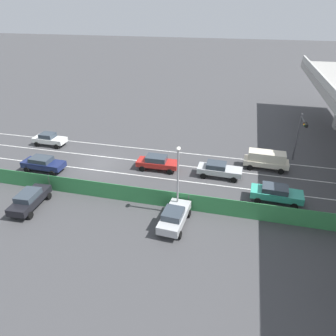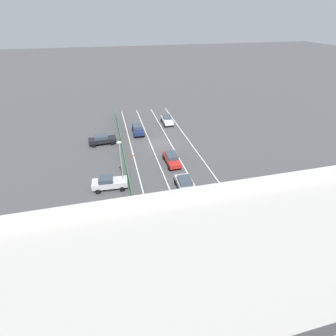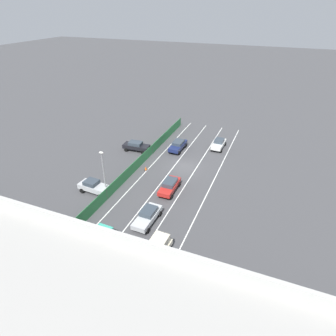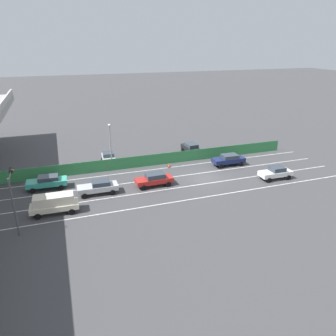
# 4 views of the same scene
# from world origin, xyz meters

# --- Properties ---
(ground_plane) EXTENTS (300.00, 300.00, 0.00)m
(ground_plane) POSITION_xyz_m (0.00, 0.00, 0.00)
(ground_plane) COLOR #424244
(lane_line_left_edge) EXTENTS (0.14, 45.57, 0.01)m
(lane_line_left_edge) POSITION_xyz_m (-5.05, 4.79, 0.00)
(lane_line_left_edge) COLOR silver
(lane_line_left_edge) RESTS_ON ground
(lane_line_mid_left) EXTENTS (0.14, 45.57, 0.01)m
(lane_line_mid_left) POSITION_xyz_m (-1.68, 4.79, 0.00)
(lane_line_mid_left) COLOR silver
(lane_line_mid_left) RESTS_ON ground
(lane_line_mid_right) EXTENTS (0.14, 45.57, 0.01)m
(lane_line_mid_right) POSITION_xyz_m (1.68, 4.79, 0.00)
(lane_line_mid_right) COLOR silver
(lane_line_mid_right) RESTS_ON ground
(lane_line_right_edge) EXTENTS (0.14, 45.57, 0.01)m
(lane_line_right_edge) POSITION_xyz_m (5.05, 4.79, 0.00)
(lane_line_right_edge) COLOR silver
(lane_line_right_edge) RESTS_ON ground
(elevated_overpass) EXTENTS (59.27, 10.73, 8.69)m
(elevated_overpass) POSITION_xyz_m (0.00, 29.57, 7.12)
(elevated_overpass) COLOR #A09E99
(elevated_overpass) RESTS_ON ground
(green_fence) EXTENTS (0.10, 41.67, 1.68)m
(green_fence) POSITION_xyz_m (6.59, 4.79, 0.84)
(green_fence) COLOR #338447
(green_fence) RESTS_ON ground
(car_sedan_red) EXTENTS (2.00, 4.60, 1.61)m
(car_sedan_red) POSITION_xyz_m (-0.17, 6.93, 0.90)
(car_sedan_red) COLOR red
(car_sedan_red) RESTS_ON ground
(car_sedan_silver) EXTENTS (2.06, 4.67, 1.59)m
(car_sedan_silver) POSITION_xyz_m (-0.15, 13.70, 0.88)
(car_sedan_silver) COLOR #B7BABC
(car_sedan_silver) RESTS_ON ground
(car_sedan_navy) EXTENTS (2.09, 4.67, 1.59)m
(car_sedan_navy) POSITION_xyz_m (3.14, -5.16, 0.90)
(car_sedan_navy) COLOR navy
(car_sedan_navy) RESTS_ON ground
(car_sedan_white) EXTENTS (2.00, 4.27, 1.63)m
(car_sedan_white) POSITION_xyz_m (-3.19, -8.45, 0.88)
(car_sedan_white) COLOR white
(car_sedan_white) RESTS_ON ground
(car_van_cream) EXTENTS (2.14, 4.87, 2.02)m
(car_van_cream) POSITION_xyz_m (-3.29, 18.60, 1.16)
(car_van_cream) COLOR beige
(car_van_cream) RESTS_ON ground
(car_taxi_teal) EXTENTS (2.16, 4.73, 1.61)m
(car_taxi_teal) POSITION_xyz_m (3.27, 19.30, 0.91)
(car_taxi_teal) COLOR teal
(car_taxi_teal) RESTS_ON ground
(parked_sedan_dark) EXTENTS (4.62, 2.15, 1.63)m
(parked_sedan_dark) POSITION_xyz_m (9.64, -2.17, 0.91)
(parked_sedan_dark) COLOR black
(parked_sedan_dark) RESTS_ON ground
(parked_wagon_silver) EXTENTS (4.46, 2.20, 1.71)m
(parked_wagon_silver) POSITION_xyz_m (9.04, 10.98, 0.93)
(parked_wagon_silver) COLOR #B2B5B7
(parked_wagon_silver) RESTS_ON ground
(traffic_light) EXTENTS (3.37, 0.43, 5.63)m
(traffic_light) POSITION_xyz_m (-5.35, 21.87, 3.97)
(traffic_light) COLOR #47474C
(traffic_light) RESTS_ON ground
(street_lamp) EXTENTS (0.60, 0.36, 6.37)m
(street_lamp) POSITION_xyz_m (7.26, 10.85, 3.93)
(street_lamp) COLOR gray
(street_lamp) RESTS_ON ground
(traffic_cone) EXTENTS (0.47, 0.47, 0.61)m
(traffic_cone) POSITION_xyz_m (5.26, 3.12, 0.28)
(traffic_cone) COLOR orange
(traffic_cone) RESTS_ON ground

